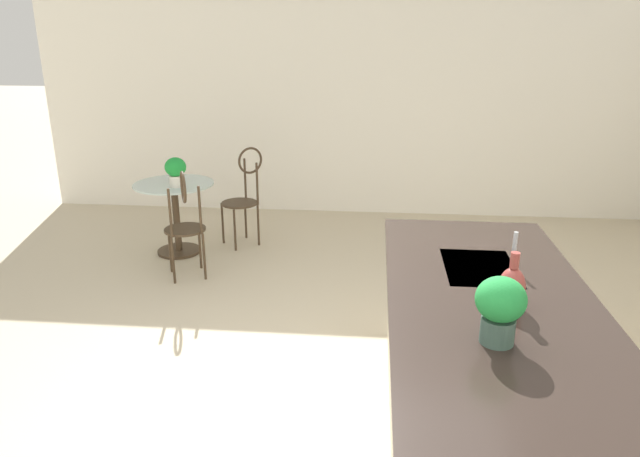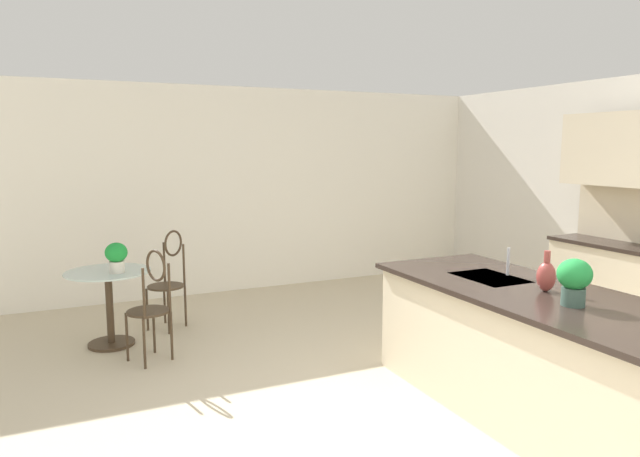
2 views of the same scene
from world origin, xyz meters
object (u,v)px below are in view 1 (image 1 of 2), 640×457
Objects in this scene: bistro_table at (176,211)px; chair_by_island at (244,192)px; chair_near_window at (185,220)px; potted_plant_counter_near at (500,306)px; vase_on_counter at (512,287)px; potted_plant_on_table at (176,170)px.

chair_by_island reaches higher than bistro_table.
bistro_table is 0.77× the size of chair_near_window.
bistro_table is 2.63× the size of potted_plant_counter_near.
chair_near_window is at bearing -138.91° from potted_plant_counter_near.
chair_near_window is at bearing -18.61° from chair_by_island.
potted_plant_counter_near is at bearing 41.09° from chair_near_window.
vase_on_counter is at bearing 43.18° from bistro_table.
chair_near_window reaches higher than bistro_table.
vase_on_counter is (-0.35, 0.13, -0.06)m from potted_plant_counter_near.
potted_plant_on_table is (0.46, -0.56, 0.33)m from chair_by_island.
vase_on_counter is (2.74, 2.60, 0.12)m from potted_plant_on_table.
chair_near_window is 3.29m from vase_on_counter.
bistro_table is at bearing -154.18° from chair_near_window.
potted_plant_on_table is at bearing 32.44° from bistro_table.
bistro_table is 2.76× the size of potted_plant_on_table.
bistro_table is 0.73m from chair_by_island.
chair_near_window is 1.00× the size of chair_by_island.
chair_by_island is 0.80m from potted_plant_on_table.
chair_by_island is 3.62× the size of vase_on_counter.
chair_near_window reaches higher than potted_plant_on_table.
bistro_table is 4.15m from potted_plant_counter_near.
potted_plant_counter_near reaches higher than bistro_table.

